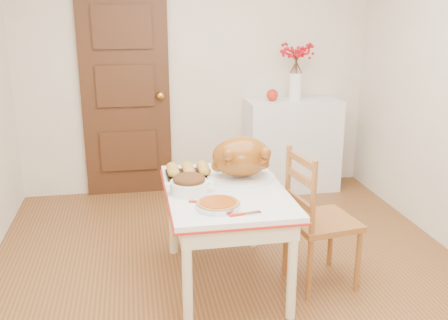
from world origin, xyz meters
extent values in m
cube|color=brown|center=(0.00, 0.00, 0.00)|extent=(3.50, 4.00, 0.00)
cube|color=beige|center=(0.00, 2.00, 1.25)|extent=(3.50, 0.00, 2.50)
cube|color=beige|center=(0.00, -2.00, 1.25)|extent=(3.50, 0.00, 2.50)
cube|color=#412513|center=(-0.70, 1.97, 1.03)|extent=(0.85, 0.06, 2.06)
cube|color=white|center=(0.95, 1.78, 0.47)|extent=(0.94, 0.42, 0.94)
sphere|color=red|center=(0.73, 1.78, 0.99)|extent=(0.12, 0.12, 0.12)
cylinder|color=#9F4110|center=(-0.17, -0.28, 0.72)|extent=(0.31, 0.31, 0.05)
cylinder|color=white|center=(-0.03, 0.48, 0.74)|extent=(0.06, 0.06, 0.10)
camera|label=1|loc=(-0.64, -3.07, 1.85)|focal=40.94mm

